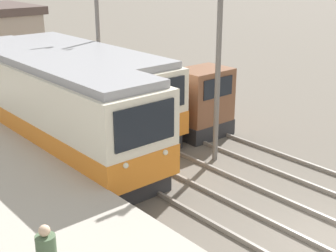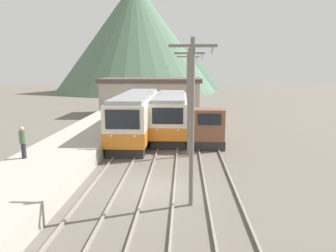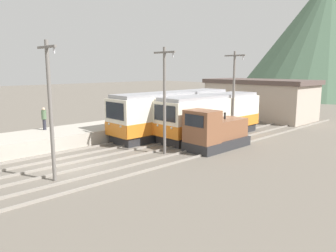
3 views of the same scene
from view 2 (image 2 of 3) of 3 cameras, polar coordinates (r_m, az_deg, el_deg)
The scene contains 14 objects.
ground_plane at distance 16.77m, azimuth -2.07°, elevation -10.97°, with size 200.00×200.00×0.00m, color #665E54.
platform_left at distance 18.19m, azimuth -22.32°, elevation -8.32°, with size 4.50×54.00×1.03m, color #ADA599.
track_left at distance 17.15m, azimuth -10.91°, elevation -10.41°, with size 1.54×60.00×0.14m.
track_center at distance 16.73m, azimuth -1.37°, elevation -10.76°, with size 1.54×60.00×0.14m.
track_right at distance 16.80m, azimuth 9.08°, elevation -10.81°, with size 1.54×60.00×0.14m.
commuter_train_left at distance 27.52m, azimuth -5.53°, elevation 1.32°, with size 2.84×12.60×3.86m.
commuter_train_center at distance 29.04m, azimuth 0.45°, elevation 1.67°, with size 2.84×11.06×3.66m.
shunting_locomotive at distance 26.03m, azimuth 6.78°, elevation -0.53°, with size 2.40×5.29×3.00m.
catenary_mast_near at distance 13.95m, azimuth 4.22°, elevation 1.52°, with size 2.00×0.20×7.28m.
catenary_mast_mid at distance 21.90m, azimuth 3.70°, elevation 4.75°, with size 2.00×0.20×7.28m.
catenary_mast_far at distance 29.89m, azimuth 3.45°, elevation 6.27°, with size 2.00×0.20×7.28m.
person_on_platform at distance 19.89m, azimuth -23.93°, elevation -2.42°, with size 0.38×0.38×1.79m.
station_building at distance 41.94m, azimuth -2.93°, elevation 5.20°, with size 12.60×6.30×4.58m.
mountain_backdrop at distance 88.87m, azimuth -4.40°, elevation 14.17°, with size 41.23×51.44×25.80m.
Camera 2 is at (1.33, -15.56, 6.11)m, focal length 35.00 mm.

